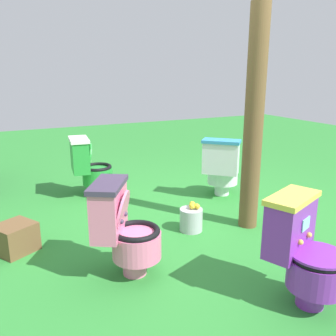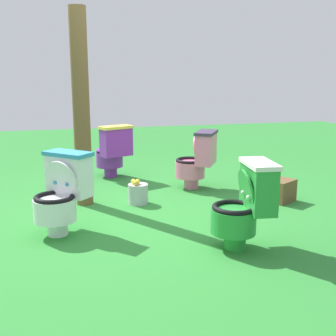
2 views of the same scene
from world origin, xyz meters
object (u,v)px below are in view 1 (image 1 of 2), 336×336
object	(u,v)px
wooden_post	(254,122)
lemon_bucket	(191,219)
toilet_white	(222,167)
toilet_purple	(304,251)
toilet_pink	(124,228)
toilet_green	(89,166)
small_crate	(15,238)

from	to	relation	value
wooden_post	lemon_bucket	bearing A→B (deg)	75.58
toilet_white	toilet_purple	bearing A→B (deg)	-65.93
toilet_pink	lemon_bucket	distance (m)	0.97
toilet_green	wooden_post	bearing A→B (deg)	43.53
toilet_white	lemon_bucket	world-z (taller)	toilet_white
lemon_bucket	toilet_purple	bearing A→B (deg)	-175.15
toilet_green	small_crate	xyz separation A→B (m)	(-1.14, 0.94, -0.25)
small_crate	toilet_white	bearing A→B (deg)	-80.48
toilet_pink	small_crate	distance (m)	1.06
toilet_purple	toilet_pink	distance (m)	1.26
toilet_white	small_crate	world-z (taller)	toilet_white
toilet_green	small_crate	world-z (taller)	toilet_green
toilet_purple	lemon_bucket	distance (m)	1.31
wooden_post	lemon_bucket	xyz separation A→B (m)	(0.15, 0.57, -0.92)
toilet_green	toilet_pink	bearing A→B (deg)	0.24
toilet_green	wooden_post	distance (m)	2.09
toilet_white	toilet_purple	size ratio (longest dim) A/B	1.00
toilet_pink	small_crate	world-z (taller)	toilet_pink
toilet_white	small_crate	xyz separation A→B (m)	(-0.40, 2.37, -0.25)
small_crate	toilet_purple	bearing A→B (deg)	-133.51
toilet_purple	lemon_bucket	size ratio (longest dim) A/B	2.63
toilet_purple	lemon_bucket	bearing A→B (deg)	-107.17
toilet_white	toilet_purple	distance (m)	2.10
toilet_purple	toilet_green	size ratio (longest dim) A/B	1.00
wooden_post	toilet_pink	bearing A→B (deg)	101.91
toilet_green	lemon_bucket	distance (m)	1.58
toilet_purple	small_crate	bearing A→B (deg)	-65.53
toilet_white	wooden_post	xyz separation A→B (m)	(-0.84, 0.25, 0.67)
toilet_white	toilet_pink	distance (m)	2.00
toilet_green	wooden_post	xyz separation A→B (m)	(-1.58, -1.18, 0.67)
wooden_post	lemon_bucket	size ratio (longest dim) A/B	7.53
toilet_pink	wooden_post	xyz separation A→B (m)	(0.29, -1.40, 0.67)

